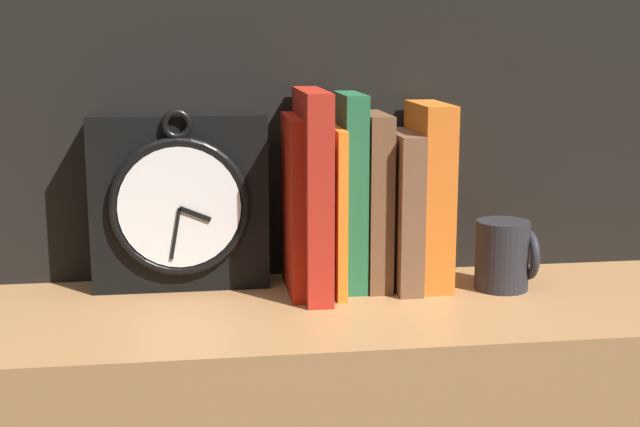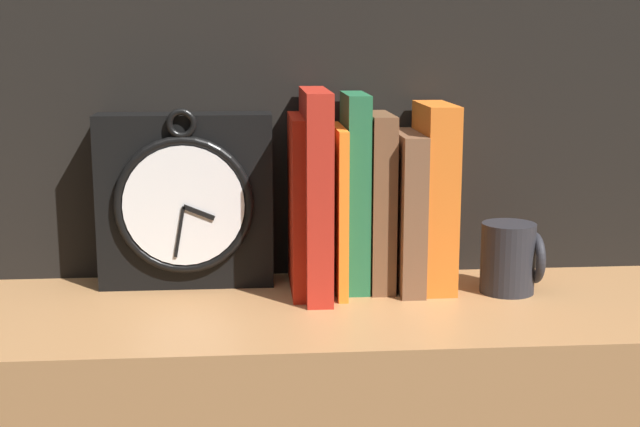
% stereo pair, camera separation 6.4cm
% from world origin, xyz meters
% --- Properties ---
extents(wall_back, '(6.00, 0.05, 2.60)m').
position_xyz_m(wall_back, '(0.00, 0.18, 1.30)').
color(wall_back, black).
rests_on(wall_back, ground_plane).
extents(clock, '(0.23, 0.07, 0.24)m').
position_xyz_m(clock, '(-0.17, 0.11, 1.05)').
color(clock, black).
rests_on(clock, bookshelf).
extents(book_slot0_red, '(0.02, 0.14, 0.23)m').
position_xyz_m(book_slot0_red, '(-0.02, 0.08, 1.05)').
color(book_slot0_red, red).
rests_on(book_slot0_red, bookshelf).
extents(book_slot1_red, '(0.03, 0.16, 0.26)m').
position_xyz_m(book_slot1_red, '(0.00, 0.07, 1.07)').
color(book_slot1_red, '#AF2418').
rests_on(book_slot1_red, bookshelf).
extents(book_slot2_orange, '(0.01, 0.14, 0.21)m').
position_xyz_m(book_slot2_orange, '(0.03, 0.08, 1.05)').
color(book_slot2_orange, orange).
rests_on(book_slot2_orange, bookshelf).
extents(book_slot3_green, '(0.03, 0.11, 0.25)m').
position_xyz_m(book_slot3_green, '(0.05, 0.09, 1.07)').
color(book_slot3_green, '#20603A').
rests_on(book_slot3_green, bookshelf).
extents(book_slot4_brown, '(0.03, 0.11, 0.23)m').
position_xyz_m(book_slot4_brown, '(0.08, 0.09, 1.05)').
color(book_slot4_brown, brown).
rests_on(book_slot4_brown, bookshelf).
extents(book_slot5_brown, '(0.03, 0.13, 0.20)m').
position_xyz_m(book_slot5_brown, '(0.12, 0.08, 1.04)').
color(book_slot5_brown, brown).
rests_on(book_slot5_brown, bookshelf).
extents(book_slot6_orange, '(0.04, 0.12, 0.24)m').
position_xyz_m(book_slot6_orange, '(0.16, 0.08, 1.06)').
color(book_slot6_orange, orange).
rests_on(book_slot6_orange, bookshelf).
extents(mug, '(0.07, 0.07, 0.09)m').
position_xyz_m(mug, '(0.25, 0.04, 0.99)').
color(mug, '#232328').
rests_on(mug, bookshelf).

